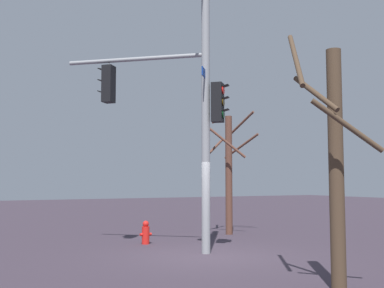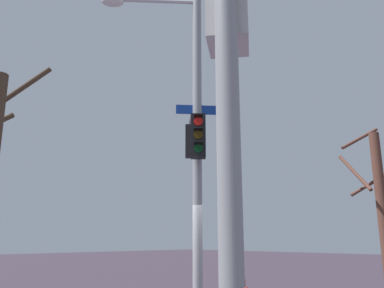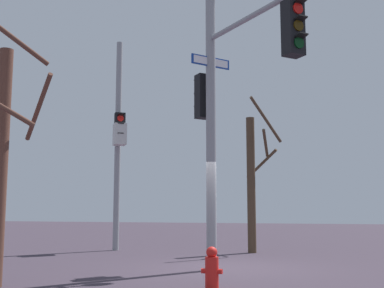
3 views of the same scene
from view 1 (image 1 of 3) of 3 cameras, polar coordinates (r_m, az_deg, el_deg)
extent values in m
plane|color=#382E39|center=(12.64, 1.97, -13.53)|extent=(80.00, 80.00, 0.00)
cylinder|color=gray|center=(13.13, 1.68, 5.32)|extent=(0.24, 0.24, 8.45)
cylinder|color=gray|center=(13.99, -6.91, 10.24)|extent=(3.21, 2.89, 0.12)
cube|color=black|center=(14.13, -10.14, 7.20)|extent=(0.47, 0.47, 1.10)
cylinder|color=red|center=(14.28, -10.72, 8.49)|extent=(0.18, 0.18, 0.22)
cube|color=black|center=(14.34, -10.99, 8.93)|extent=(0.26, 0.26, 0.06)
cylinder|color=#352504|center=(14.21, -10.74, 7.15)|extent=(0.18, 0.18, 0.22)
cube|color=black|center=(14.26, -11.01, 7.60)|extent=(0.26, 0.26, 0.06)
cylinder|color=black|center=(14.14, -10.76, 5.80)|extent=(0.18, 0.18, 0.22)
cube|color=black|center=(14.20, -11.03, 6.26)|extent=(0.26, 0.26, 0.06)
cylinder|color=gray|center=(14.27, -10.11, 9.66)|extent=(0.04, 0.04, 0.15)
cube|color=black|center=(13.06, 3.14, 5.08)|extent=(0.47, 0.47, 1.10)
cylinder|color=red|center=(13.08, 3.84, 6.58)|extent=(0.18, 0.18, 0.22)
cube|color=black|center=(13.09, 4.16, 7.11)|extent=(0.26, 0.26, 0.06)
cylinder|color=#352504|center=(13.02, 3.85, 5.11)|extent=(0.18, 0.18, 0.22)
cube|color=black|center=(13.03, 4.17, 5.64)|extent=(0.26, 0.26, 0.06)
cylinder|color=black|center=(12.97, 3.86, 3.63)|extent=(0.18, 0.18, 0.22)
cube|color=black|center=(12.97, 4.18, 4.16)|extent=(0.26, 0.26, 0.06)
cube|color=navy|center=(13.28, 1.67, 8.43)|extent=(0.73, 0.86, 0.24)
cube|color=white|center=(13.28, 1.59, 8.43)|extent=(0.65, 0.77, 0.18)
cylinder|color=red|center=(15.02, -5.68, -11.02)|extent=(0.24, 0.24, 0.55)
sphere|color=red|center=(14.98, -5.67, -9.68)|extent=(0.20, 0.20, 0.20)
cylinder|color=red|center=(14.96, -6.18, -10.94)|extent=(0.10, 0.09, 0.09)
cylinder|color=red|center=(15.07, -5.18, -10.90)|extent=(0.10, 0.09, 0.09)
cylinder|color=brown|center=(17.60, 4.52, -3.75)|extent=(0.26, 0.26, 4.43)
cylinder|color=brown|center=(17.76, 2.60, 3.39)|extent=(0.70, 1.07, 0.69)
cylinder|color=brown|center=(18.28, 6.03, -0.28)|extent=(0.62, 1.57, 0.93)
cylinder|color=brown|center=(17.00, 4.32, 0.16)|extent=(1.14, 0.90, 1.14)
cylinder|color=brown|center=(18.21, 5.96, 2.43)|extent=(0.38, 1.37, 0.90)
cylinder|color=brown|center=(17.95, 2.70, -0.53)|extent=(1.20, 0.72, 0.82)
cylinder|color=#493727|center=(9.06, 17.19, -2.75)|extent=(0.28, 0.28, 4.46)
cylinder|color=#493727|center=(8.83, 14.82, 6.01)|extent=(0.15, 1.06, 0.82)
cylinder|color=#493727|center=(9.21, 12.56, 10.06)|extent=(0.87, 1.29, 1.38)
cylinder|color=#493727|center=(8.53, 18.41, 2.15)|extent=(1.18, 0.65, 0.95)
camera|label=2|loc=(13.92, 44.35, -4.39)|focal=37.02mm
camera|label=3|loc=(22.58, -19.77, -5.80)|focal=45.71mm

